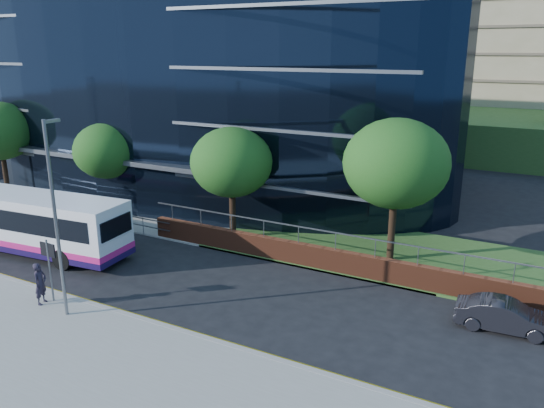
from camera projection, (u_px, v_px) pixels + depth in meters
The scene contains 16 objects.
ground at pixel (18, 271), 26.43m from camera, with size 200.00×200.00×0.00m, color black.
kerb at pixel (0, 277), 25.57m from camera, with size 80.00×0.25×0.16m, color gray.
yellow_line_outer at pixel (4, 276), 25.76m from camera, with size 80.00×0.08×0.01m, color gold.
yellow_line_inner at pixel (6, 275), 25.88m from camera, with size 80.00×0.08×0.01m, color gold.
far_forecourt at pixel (96, 200), 38.44m from camera, with size 50.00×8.00×0.10m, color gray.
glass_office at pixel (195, 82), 43.60m from camera, with size 44.00×23.10×16.00m.
retaining_wall at pixel (462, 286), 23.35m from camera, with size 34.00×0.40×2.11m.
guard_railings at pixel (29, 200), 35.75m from camera, with size 24.00×0.05×1.10m.
street_sign at pixel (49, 258), 22.44m from camera, with size 0.85×0.09×2.80m.
tree_far_b at pixel (106, 151), 34.63m from camera, with size 4.29×4.29×6.05m.
tree_far_c at pixel (231, 162), 29.57m from camera, with size 4.62×4.62×6.51m.
tree_far_d at pixel (396, 164), 26.15m from camera, with size 5.28×5.28×7.44m.
streetlight_east at pixel (56, 215), 20.61m from camera, with size 0.15×0.77×8.00m.
city_bus at pixel (29, 222), 28.42m from camera, with size 12.13×3.85×3.23m.
parked_car at pixel (506, 316), 20.69m from camera, with size 1.32×3.78×1.25m, color black.
pedestrian at pixel (40, 283), 22.50m from camera, with size 0.67×0.44×1.84m, color black.
Camera 1 is at (22.73, -15.49, 10.69)m, focal length 35.00 mm.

